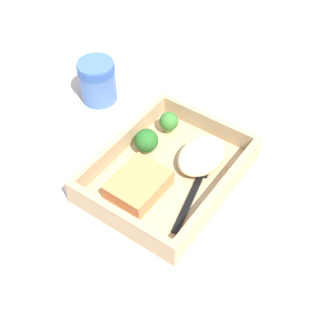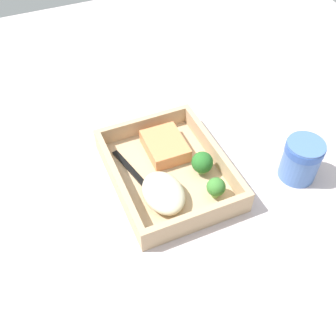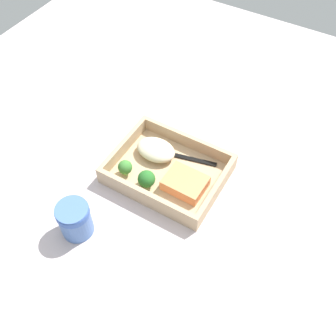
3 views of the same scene
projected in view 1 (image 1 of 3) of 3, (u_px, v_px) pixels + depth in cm
name	position (u px, v px, depth cm)	size (l,w,h in cm)	color
ground_plane	(168.00, 182.00, 81.97)	(160.00, 160.00, 2.00)	#BFB0B2
takeout_tray	(168.00, 176.00, 80.77)	(27.28, 21.34, 1.20)	tan
tray_rim	(168.00, 167.00, 78.90)	(27.28, 21.34, 3.76)	tan
salmon_fillet	(139.00, 185.00, 76.77)	(9.62, 7.60, 2.96)	#E78651
mashed_potatoes	(202.00, 155.00, 80.66)	(10.21, 7.37, 3.63)	beige
broccoli_floret_1	(169.00, 122.00, 85.24)	(3.52, 3.52, 4.38)	#77A250
broccoli_floret_2	(146.00, 141.00, 81.90)	(4.21, 4.21, 4.78)	#7DA75A
fork	(194.00, 191.00, 77.59)	(15.76, 5.19, 0.44)	black
paper_cup	(97.00, 79.00, 91.57)	(7.32, 7.32, 8.66)	#486DAF
receipt_slip	(266.00, 254.00, 71.14)	(7.21, 11.65, 0.24)	white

